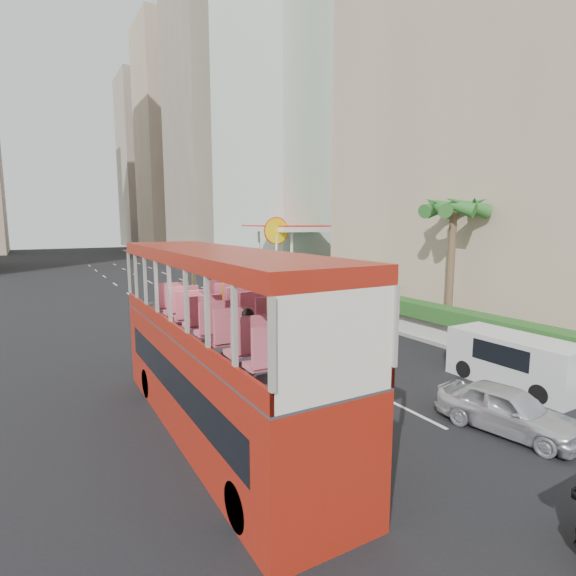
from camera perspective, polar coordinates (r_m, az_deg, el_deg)
ground_plane at (r=16.21m, az=12.00°, el=-12.70°), size 200.00×200.00×0.00m
double_decker_bus at (r=12.39m, az=-8.98°, el=-6.92°), size 2.50×11.00×5.06m
car_silver_lane_a at (r=20.97m, az=-6.36°, el=-7.67°), size 1.57×4.26×1.39m
car_silver_lane_b at (r=14.45m, az=25.97°, el=-16.08°), size 2.21×4.06×1.31m
van_asset at (r=29.38m, az=-6.75°, el=-3.03°), size 3.09×5.08×1.32m
minibus_near at (r=23.25m, az=0.43°, el=-2.29°), size 2.40×6.72×2.95m
minibus_far at (r=26.77m, az=3.11°, el=-1.54°), size 2.60×5.52×2.35m
panel_van_near at (r=18.02m, az=26.86°, el=-8.26°), size 1.81×4.50×1.80m
panel_van_far at (r=34.65m, az=-4.70°, el=0.44°), size 2.38×5.22×2.04m
sidewalk at (r=41.37m, az=-1.82°, el=0.46°), size 6.00×120.00×0.18m
kerb_wall at (r=30.49m, az=3.23°, el=-1.27°), size 0.30×44.00×1.00m
hedge at (r=30.36m, az=3.24°, el=0.31°), size 1.10×44.00×0.70m
palm_tree at (r=23.68m, az=19.95°, el=2.06°), size 0.36×0.36×6.40m
shell_station at (r=39.83m, az=0.79°, el=4.01°), size 6.50×8.00×5.50m
tower_stripe at (r=58.12m, az=2.36°, el=31.91°), size 16.00×18.00×58.00m
tower_mid at (r=77.16m, az=-7.98°, el=22.71°), size 16.00×16.00×50.00m
tower_far_a at (r=98.43m, az=-13.98°, el=17.61°), size 14.00×14.00×44.00m
tower_far_b at (r=119.22m, az=-16.95°, el=14.86°), size 14.00×14.00×40.00m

